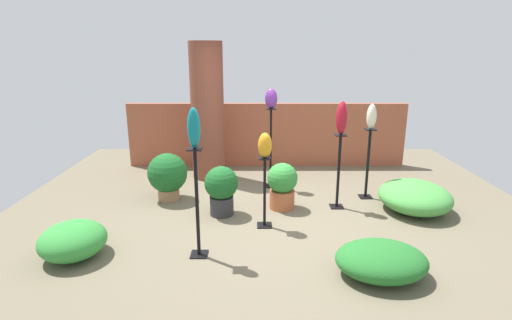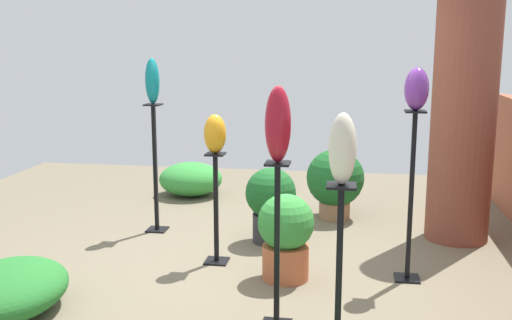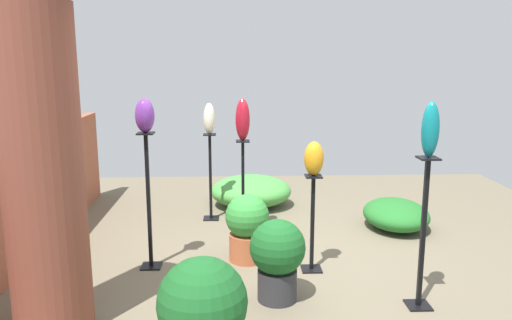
{
  "view_description": "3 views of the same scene",
  "coord_description": "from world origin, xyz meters",
  "px_view_note": "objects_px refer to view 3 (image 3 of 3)",
  "views": [
    {
      "loc": [
        -0.22,
        -5.32,
        2.36
      ],
      "look_at": [
        -0.24,
        0.33,
        0.76
      ],
      "focal_mm": 28.0,
      "sensor_mm": 36.0,
      "label": 1
    },
    {
      "loc": [
        4.76,
        0.82,
        1.89
      ],
      "look_at": [
        0.02,
        0.07,
        0.95
      ],
      "focal_mm": 42.0,
      "sensor_mm": 36.0,
      "label": 2
    },
    {
      "loc": [
        -4.76,
        0.44,
        2.07
      ],
      "look_at": [
        -0.21,
        0.27,
        1.15
      ],
      "focal_mm": 35.0,
      "sensor_mm": 36.0,
      "label": 3
    }
  ],
  "objects_px": {
    "potted_plant_near_pillar": "(247,225)",
    "potted_plant_back_center": "(277,256)",
    "art_vase_teal": "(430,130)",
    "art_vase_amber": "(314,159)",
    "pedestal_ruby": "(243,191)",
    "pedestal_violet": "(149,207)",
    "pedestal_amber": "(312,228)",
    "art_vase_ivory": "(209,119)",
    "pedestal_ivory": "(211,181)",
    "brick_pillar": "(43,174)",
    "potted_plant_mid_left": "(202,306)",
    "pedestal_teal": "(423,240)",
    "art_vase_ruby": "(243,120)",
    "art_vase_violet": "(145,115)"
  },
  "relations": [
    {
      "from": "brick_pillar",
      "to": "pedestal_ruby",
      "type": "distance_m",
      "value": 2.7
    },
    {
      "from": "pedestal_ruby",
      "to": "pedestal_amber",
      "type": "bearing_deg",
      "value": -149.21
    },
    {
      "from": "pedestal_violet",
      "to": "art_vase_teal",
      "type": "bearing_deg",
      "value": -110.89
    },
    {
      "from": "art_vase_ivory",
      "to": "potted_plant_mid_left",
      "type": "distance_m",
      "value": 3.31
    },
    {
      "from": "potted_plant_back_center",
      "to": "art_vase_amber",
      "type": "bearing_deg",
      "value": -32.61
    },
    {
      "from": "pedestal_amber",
      "to": "potted_plant_near_pillar",
      "type": "distance_m",
      "value": 0.7
    },
    {
      "from": "pedestal_ruby",
      "to": "pedestal_violet",
      "type": "bearing_deg",
      "value": 136.07
    },
    {
      "from": "brick_pillar",
      "to": "potted_plant_back_center",
      "type": "relative_size",
      "value": 3.4
    },
    {
      "from": "pedestal_amber",
      "to": "art_vase_ivory",
      "type": "xyz_separation_m",
      "value": [
        1.67,
        1.08,
        0.89
      ]
    },
    {
      "from": "brick_pillar",
      "to": "potted_plant_mid_left",
      "type": "bearing_deg",
      "value": -113.36
    },
    {
      "from": "art_vase_teal",
      "to": "potted_plant_near_pillar",
      "type": "xyz_separation_m",
      "value": [
        1.06,
        1.44,
        -1.14
      ]
    },
    {
      "from": "pedestal_amber",
      "to": "art_vase_ruby",
      "type": "height_order",
      "value": "art_vase_ruby"
    },
    {
      "from": "art_vase_violet",
      "to": "potted_plant_mid_left",
      "type": "xyz_separation_m",
      "value": [
        -1.65,
        -0.63,
        -1.12
      ]
    },
    {
      "from": "art_vase_teal",
      "to": "potted_plant_near_pillar",
      "type": "distance_m",
      "value": 2.12
    },
    {
      "from": "brick_pillar",
      "to": "pedestal_ivory",
      "type": "distance_m",
      "value": 2.97
    },
    {
      "from": "art_vase_teal",
      "to": "potted_plant_back_center",
      "type": "bearing_deg",
      "value": 81.9
    },
    {
      "from": "pedestal_ivory",
      "to": "pedestal_amber",
      "type": "distance_m",
      "value": 1.99
    },
    {
      "from": "pedestal_ruby",
      "to": "potted_plant_mid_left",
      "type": "bearing_deg",
      "value": 173.23
    },
    {
      "from": "art_vase_amber",
      "to": "art_vase_teal",
      "type": "bearing_deg",
      "value": -134.46
    },
    {
      "from": "art_vase_amber",
      "to": "art_vase_ruby",
      "type": "bearing_deg",
      "value": 30.79
    },
    {
      "from": "pedestal_ivory",
      "to": "art_vase_teal",
      "type": "bearing_deg",
      "value": -142.51
    },
    {
      "from": "brick_pillar",
      "to": "art_vase_ruby",
      "type": "distance_m",
      "value": 2.61
    },
    {
      "from": "art_vase_violet",
      "to": "potted_plant_mid_left",
      "type": "height_order",
      "value": "art_vase_violet"
    },
    {
      "from": "potted_plant_mid_left",
      "to": "pedestal_amber",
      "type": "bearing_deg",
      "value": -32.9
    },
    {
      "from": "pedestal_ruby",
      "to": "pedestal_violet",
      "type": "distance_m",
      "value": 1.37
    },
    {
      "from": "potted_plant_near_pillar",
      "to": "potted_plant_back_center",
      "type": "bearing_deg",
      "value": -164.86
    },
    {
      "from": "art_vase_amber",
      "to": "potted_plant_mid_left",
      "type": "distance_m",
      "value": 1.94
    },
    {
      "from": "pedestal_teal",
      "to": "potted_plant_back_center",
      "type": "xyz_separation_m",
      "value": [
        0.17,
        1.19,
        -0.19
      ]
    },
    {
      "from": "pedestal_ivory",
      "to": "art_vase_ruby",
      "type": "height_order",
      "value": "art_vase_ruby"
    },
    {
      "from": "brick_pillar",
      "to": "pedestal_violet",
      "type": "xyz_separation_m",
      "value": [
        1.13,
        -0.56,
        -0.6
      ]
    },
    {
      "from": "pedestal_ruby",
      "to": "art_vase_teal",
      "type": "xyz_separation_m",
      "value": [
        -1.91,
        -1.47,
        1.0
      ]
    },
    {
      "from": "potted_plant_mid_left",
      "to": "pedestal_ruby",
      "type": "bearing_deg",
      "value": -6.77
    },
    {
      "from": "art_vase_amber",
      "to": "art_vase_violet",
      "type": "bearing_deg",
      "value": 85.18
    },
    {
      "from": "potted_plant_mid_left",
      "to": "potted_plant_near_pillar",
      "type": "distance_m",
      "value": 1.83
    },
    {
      "from": "pedestal_amber",
      "to": "art_vase_teal",
      "type": "bearing_deg",
      "value": -134.46
    },
    {
      "from": "pedestal_ruby",
      "to": "potted_plant_mid_left",
      "type": "distance_m",
      "value": 2.66
    },
    {
      "from": "brick_pillar",
      "to": "potted_plant_back_center",
      "type": "bearing_deg",
      "value": -77.89
    },
    {
      "from": "brick_pillar",
      "to": "art_vase_teal",
      "type": "distance_m",
      "value": 3.0
    },
    {
      "from": "brick_pillar",
      "to": "art_vase_violet",
      "type": "distance_m",
      "value": 1.3
    },
    {
      "from": "art_vase_teal",
      "to": "art_vase_amber",
      "type": "distance_m",
      "value": 1.19
    },
    {
      "from": "pedestal_ivory",
      "to": "potted_plant_mid_left",
      "type": "height_order",
      "value": "pedestal_ivory"
    },
    {
      "from": "pedestal_ruby",
      "to": "potted_plant_back_center",
      "type": "distance_m",
      "value": 1.76
    },
    {
      "from": "art_vase_ruby",
      "to": "pedestal_ruby",
      "type": "bearing_deg",
      "value": -90.0
    },
    {
      "from": "pedestal_ivory",
      "to": "art_vase_amber",
      "type": "xyz_separation_m",
      "value": [
        -1.67,
        -1.08,
        0.62
      ]
    },
    {
      "from": "pedestal_amber",
      "to": "pedestal_ivory",
      "type": "bearing_deg",
      "value": 32.97
    },
    {
      "from": "art_vase_ivory",
      "to": "pedestal_ruby",
      "type": "bearing_deg",
      "value": -142.91
    },
    {
      "from": "pedestal_violet",
      "to": "pedestal_amber",
      "type": "height_order",
      "value": "pedestal_violet"
    },
    {
      "from": "pedestal_amber",
      "to": "art_vase_amber",
      "type": "bearing_deg",
      "value": 180.0
    },
    {
      "from": "pedestal_teal",
      "to": "art_vase_teal",
      "type": "relative_size",
      "value": 2.91
    },
    {
      "from": "art_vase_violet",
      "to": "potted_plant_near_pillar",
      "type": "bearing_deg",
      "value": -81.73
    }
  ]
}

